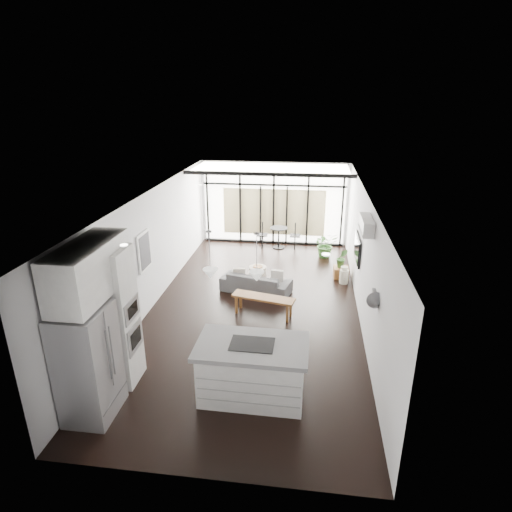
% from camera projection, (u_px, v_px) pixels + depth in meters
% --- Properties ---
extents(floor, '(5.00, 10.00, 0.00)m').
position_uv_depth(floor, '(254.00, 308.00, 10.46)').
color(floor, black).
rests_on(floor, ground).
extents(ceiling, '(5.00, 10.00, 0.00)m').
position_uv_depth(ceiling, '(254.00, 195.00, 9.46)').
color(ceiling, white).
rests_on(ceiling, ground).
extents(wall_left, '(0.02, 10.00, 2.80)m').
position_uv_depth(wall_left, '(151.00, 250.00, 10.26)').
color(wall_left, silver).
rests_on(wall_left, ground).
extents(wall_right, '(0.02, 10.00, 2.80)m').
position_uv_depth(wall_right, '(364.00, 260.00, 9.65)').
color(wall_right, silver).
rests_on(wall_right, ground).
extents(wall_back, '(5.00, 0.02, 2.80)m').
position_uv_depth(wall_back, '(274.00, 203.00, 14.59)').
color(wall_back, silver).
rests_on(wall_back, ground).
extents(wall_front, '(5.00, 0.02, 2.80)m').
position_uv_depth(wall_front, '(201.00, 395.00, 5.33)').
color(wall_front, silver).
rests_on(wall_front, ground).
extents(glazing, '(5.00, 0.20, 2.80)m').
position_uv_depth(glazing, '(274.00, 204.00, 14.48)').
color(glazing, black).
rests_on(glazing, ground).
extents(skylight, '(4.70, 1.90, 0.06)m').
position_uv_depth(skylight, '(272.00, 168.00, 13.17)').
color(skylight, white).
rests_on(skylight, ceiling).
extents(neighbour_building, '(3.50, 0.02, 1.60)m').
position_uv_depth(neighbour_building, '(274.00, 212.00, 14.65)').
color(neighbour_building, beige).
rests_on(neighbour_building, ground).
extents(island, '(1.89, 1.13, 1.02)m').
position_uv_depth(island, '(252.00, 370.00, 7.27)').
color(island, white).
rests_on(island, floor).
extents(cooktop, '(0.74, 0.50, 0.01)m').
position_uv_depth(cooktop, '(252.00, 344.00, 7.08)').
color(cooktop, black).
rests_on(cooktop, island).
extents(fridge, '(0.73, 0.92, 1.89)m').
position_uv_depth(fridge, '(88.00, 363.00, 6.72)').
color(fridge, '#929397').
rests_on(fridge, floor).
extents(appliance_column, '(0.66, 0.69, 2.54)m').
position_uv_depth(appliance_column, '(115.00, 318.00, 7.43)').
color(appliance_column, white).
rests_on(appliance_column, floor).
extents(upper_cabinets, '(0.62, 1.75, 0.86)m').
position_uv_depth(upper_cabinets, '(89.00, 270.00, 6.64)').
color(upper_cabinets, white).
rests_on(upper_cabinets, wall_left).
extents(pendant_left, '(0.26, 0.26, 0.18)m').
position_uv_depth(pendant_left, '(210.00, 274.00, 7.33)').
color(pendant_left, white).
rests_on(pendant_left, ceiling).
extents(pendant_right, '(0.26, 0.26, 0.18)m').
position_uv_depth(pendant_right, '(257.00, 276.00, 7.23)').
color(pendant_right, white).
rests_on(pendant_right, ceiling).
extents(sofa, '(1.90, 0.96, 0.71)m').
position_uv_depth(sofa, '(256.00, 279.00, 11.20)').
color(sofa, '#48484A').
rests_on(sofa, floor).
extents(console_bench, '(1.53, 0.69, 0.48)m').
position_uv_depth(console_bench, '(263.00, 306.00, 10.06)').
color(console_bench, brown).
rests_on(console_bench, floor).
extents(pouf, '(0.50, 0.50, 0.39)m').
position_uv_depth(pouf, '(258.00, 273.00, 11.99)').
color(pouf, beige).
rests_on(pouf, floor).
extents(crate, '(0.43, 0.43, 0.31)m').
position_uv_depth(crate, '(341.00, 272.00, 12.14)').
color(crate, brown).
rests_on(crate, floor).
extents(plant_tall, '(0.98, 1.02, 0.64)m').
position_uv_depth(plant_tall, '(325.00, 247.00, 13.62)').
color(plant_tall, '#36662A').
rests_on(plant_tall, floor).
extents(plant_crate, '(0.34, 0.58, 0.25)m').
position_uv_depth(plant_crate, '(342.00, 263.00, 12.04)').
color(plant_crate, '#36662A').
rests_on(plant_crate, crate).
extents(milk_can, '(0.28, 0.28, 0.49)m').
position_uv_depth(milk_can, '(344.00, 275.00, 11.75)').
color(milk_can, '#EAE5C9').
rests_on(milk_can, floor).
extents(bistro_set, '(1.60, 0.71, 0.75)m').
position_uv_depth(bistro_set, '(279.00, 237.00, 14.38)').
color(bistro_set, black).
rests_on(bistro_set, floor).
extents(tv, '(0.05, 1.10, 0.65)m').
position_uv_depth(tv, '(358.00, 249.00, 10.62)').
color(tv, black).
rests_on(tv, wall_right).
extents(ac_unit, '(0.22, 0.90, 0.30)m').
position_uv_depth(ac_unit, '(367.00, 225.00, 8.55)').
color(ac_unit, silver).
rests_on(ac_unit, wall_right).
extents(framed_art, '(0.04, 0.70, 0.90)m').
position_uv_depth(framed_art, '(144.00, 251.00, 9.74)').
color(framed_art, black).
rests_on(framed_art, wall_left).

